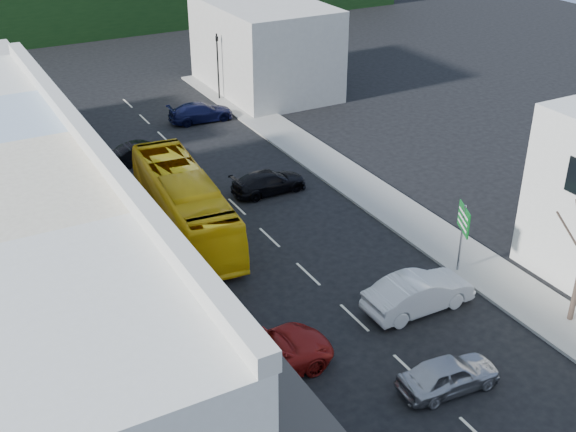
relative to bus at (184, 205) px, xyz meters
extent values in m
plane|color=black|center=(3.53, -10.76, -1.55)|extent=(120.00, 120.00, 0.00)
cube|color=gray|center=(-3.97, -0.76, -1.48)|extent=(3.00, 52.00, 0.15)
cube|color=gray|center=(11.03, -0.76, -1.48)|extent=(3.00, 52.00, 0.15)
cube|color=silver|center=(-8.97, -16.26, 2.45)|extent=(7.00, 9.00, 8.00)
cube|color=#5A1010|center=(-4.87, -16.26, 1.50)|extent=(1.30, 7.65, 0.08)
cube|color=#C3B69A|center=(-8.97, -7.76, 2.45)|extent=(7.00, 8.00, 8.00)
cube|color=#AC1918|center=(-4.87, -7.76, 1.50)|extent=(1.30, 6.80, 0.08)
cube|color=#195926|center=(-4.87, -0.76, 1.50)|extent=(1.30, 5.10, 0.08)
cube|color=#5A1010|center=(-4.87, 5.74, 1.50)|extent=(1.30, 5.95, 0.08)
cube|color=#B7B2A8|center=(14.53, 19.24, 1.95)|extent=(8.00, 12.00, 7.00)
imported|color=yellow|center=(0.00, 0.00, 0.00)|extent=(3.54, 11.78, 3.10)
imported|color=#A3A3A7|center=(4.13, -16.22, -0.85)|extent=(4.53, 2.15, 1.40)
imported|color=silver|center=(6.34, -11.52, -0.85)|extent=(4.41, 1.81, 1.40)
imported|color=maroon|center=(-1.47, -12.01, -0.85)|extent=(4.65, 2.03, 1.40)
imported|color=black|center=(5.99, 2.04, -0.85)|extent=(4.51, 1.85, 1.40)
imported|color=black|center=(0.93, 9.78, -0.85)|extent=(4.48, 1.99, 1.40)
imported|color=black|center=(7.06, 14.92, -0.85)|extent=(4.60, 2.11, 1.40)
imported|color=black|center=(-4.97, -7.54, -0.55)|extent=(0.61, 0.71, 1.70)
camera|label=1|loc=(-11.25, -31.78, 17.03)|focal=45.00mm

